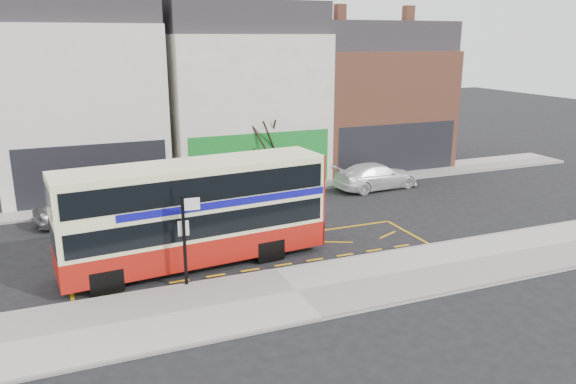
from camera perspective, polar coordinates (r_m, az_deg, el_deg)
name	(u,v)px	position (r m, az deg, el deg)	size (l,w,h in m)	color
ground	(272,269)	(21.14, -1.60, -7.83)	(120.00, 120.00, 0.00)	black
pavement	(296,292)	(19.16, 0.86, -10.15)	(40.00, 4.00, 0.15)	#A5A39D
kerb	(276,271)	(20.79, -1.24, -8.02)	(40.00, 0.15, 0.15)	gray
far_pavement	(202,194)	(31.09, -8.78, -0.16)	(50.00, 3.00, 0.15)	#A5A39D
road_markings	(258,254)	(22.53, -3.05, -6.32)	(14.00, 3.40, 0.01)	orange
terrace_left	(82,94)	(33.34, -20.17, 9.32)	(8.00, 8.01, 11.80)	silver
terrace_green_shop	(239,93)	(34.89, -5.03, 10.02)	(9.00, 8.01, 11.30)	white
terrace_right	(367,95)	(38.56, 8.05, 9.71)	(9.00, 8.01, 10.30)	#A05B40
double_decker_bus	(196,212)	(21.12, -9.36, -2.04)	(10.10, 3.22, 3.96)	beige
bus_stop_post	(186,232)	(19.21, -10.34, -4.01)	(0.78, 0.16, 3.17)	black
car_silver	(79,208)	(27.79, -20.43, -1.56)	(1.61, 4.01, 1.37)	#A0A1A4
car_grey	(163,194)	(28.90, -12.58, -0.18)	(1.57, 4.51, 1.48)	#3A3B41
car_white	(376,176)	(32.26, 8.96, 1.62)	(2.05, 5.04, 1.46)	white
street_tree_right	(262,128)	(31.71, -2.68, 6.53)	(2.33, 2.33, 5.04)	black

